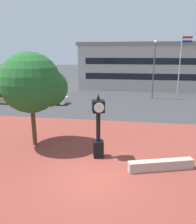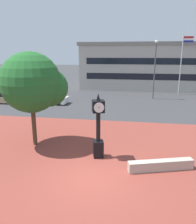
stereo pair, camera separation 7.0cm
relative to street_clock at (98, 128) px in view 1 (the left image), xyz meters
The scene contains 10 objects.
ground_plane 2.73m from the street_clock, 88.77° to the right, with size 200.00×200.00×0.00m, color #38383A.
plaza_brick_paving 1.70m from the street_clock, 81.72° to the left, with size 44.00×12.93×0.01m, color brown.
planter_wall 3.63m from the street_clock, 16.37° to the right, with size 3.20×0.40×0.50m, color #ADA393.
street_clock is the anchor object (origin of this frame).
plaza_tree 4.61m from the street_clock, 163.24° to the left, with size 3.79×3.52×5.60m.
car_street_near 17.62m from the street_clock, 137.17° to the left, with size 4.55×1.98×1.28m.
car_street_mid 14.48m from the street_clock, 121.08° to the left, with size 4.08×1.99×1.28m.
flagpole_primary 22.45m from the street_clock, 69.10° to the left, with size 1.36×0.14×7.89m.
civic_building 29.73m from the street_clock, 79.91° to the left, with size 23.93×14.37×7.07m.
street_lamp_post 17.64m from the street_clock, 76.28° to the left, with size 0.36×0.36×6.97m.
Camera 1 is at (1.67, -8.88, 5.47)m, focal length 35.76 mm.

